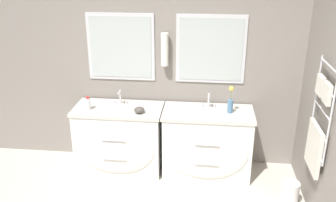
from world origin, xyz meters
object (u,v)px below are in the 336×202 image
at_px(vanity_right, 207,144).
at_px(flower_vase, 230,102).
at_px(vanity_left, 119,139).
at_px(amenity_bowl, 139,110).
at_px(waste_bin, 290,193).
at_px(toiletry_bottle, 88,103).

relative_size(vanity_right, flower_vase, 3.29).
xyz_separation_m(vanity_right, flower_vase, (0.24, 0.03, 0.51)).
bearing_deg(vanity_left, amenity_bowl, -18.56).
bearing_deg(waste_bin, amenity_bowl, 166.37).
bearing_deg(vanity_right, flower_vase, 6.80).
xyz_separation_m(toiletry_bottle, flower_vase, (1.59, 0.08, 0.05)).
distance_m(toiletry_bottle, amenity_bowl, 0.59).
relative_size(toiletry_bottle, amenity_bowl, 1.33).
height_order(vanity_right, toiletry_bottle, toiletry_bottle).
relative_size(vanity_right, amenity_bowl, 8.69).
distance_m(vanity_right, toiletry_bottle, 1.43).
height_order(amenity_bowl, flower_vase, flower_vase).
distance_m(vanity_left, waste_bin, 1.97).
height_order(vanity_left, amenity_bowl, amenity_bowl).
bearing_deg(amenity_bowl, flower_vase, 6.82).
relative_size(vanity_left, flower_vase, 3.29).
bearing_deg(amenity_bowl, toiletry_bottle, 176.26).
bearing_deg(waste_bin, vanity_right, 150.77).
distance_m(vanity_right, flower_vase, 0.56).
height_order(vanity_left, vanity_right, same).
bearing_deg(vanity_left, flower_vase, 1.28).
bearing_deg(waste_bin, vanity_left, 165.65).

